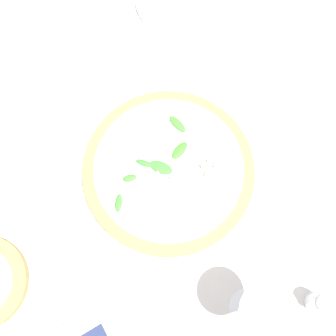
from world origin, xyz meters
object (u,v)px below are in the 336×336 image
object	(u,v)px
wine_glass	(262,311)
shaker_pepper	(320,303)
pizza_arugula_main	(168,170)
side_plate_white	(175,0)

from	to	relation	value
wine_glass	shaker_pepper	size ratio (longest dim) A/B	2.35
wine_glass	pizza_arugula_main	bearing A→B (deg)	-19.16
pizza_arugula_main	shaker_pepper	world-z (taller)	shaker_pepper
wine_glass	shaker_pepper	xyz separation A→B (m)	(-0.08, -0.08, -0.08)
pizza_arugula_main	side_plate_white	distance (m)	0.40
pizza_arugula_main	shaker_pepper	bearing A→B (deg)	178.33
wine_glass	side_plate_white	bearing A→B (deg)	-37.68
side_plate_white	shaker_pepper	xyz separation A→B (m)	(-0.60, 0.32, 0.02)
wine_glass	side_plate_white	xyz separation A→B (m)	(0.52, -0.40, -0.11)
pizza_arugula_main	side_plate_white	xyz separation A→B (m)	(0.25, -0.31, -0.01)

